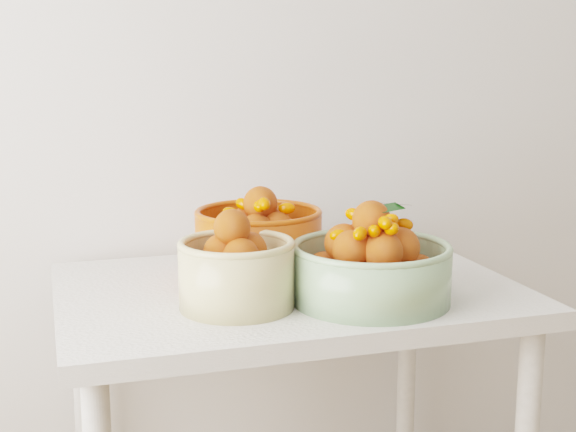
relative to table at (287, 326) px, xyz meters
name	(u,v)px	position (x,y,z in m)	size (l,w,h in m)	color
table	(287,326)	(0.00, 0.00, 0.00)	(1.00, 0.70, 0.75)	silver
bowl_cream	(237,271)	(-0.14, -0.13, 0.17)	(0.29, 0.29, 0.20)	#CEBB80
bowl_green	(371,267)	(0.13, -0.17, 0.17)	(0.43, 0.43, 0.21)	#8AAE7F
bowl_orange	(259,241)	(-0.04, 0.09, 0.18)	(0.37, 0.37, 0.21)	#C53D0C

